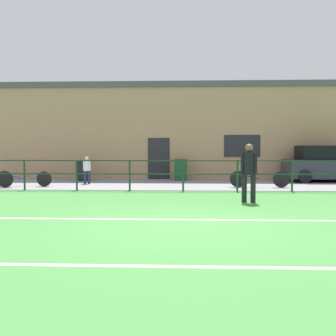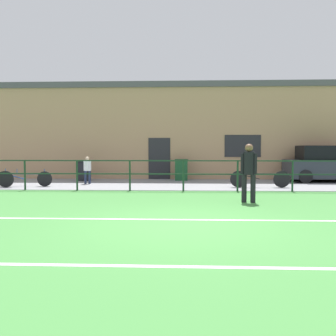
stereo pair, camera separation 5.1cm
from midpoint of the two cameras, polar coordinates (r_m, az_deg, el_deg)
name	(u,v)px [view 1 (the left image)]	position (r m, az deg, el deg)	size (l,w,h in m)	color
ground	(183,225)	(7.95, 2.13, -8.72)	(60.00, 44.00, 0.04)	#42843D
field_line_touchline	(183,220)	(8.43, 2.14, -7.90)	(36.00, 0.11, 0.00)	white
field_line_hash	(183,267)	(5.22, 2.01, -14.85)	(36.00, 0.11, 0.00)	white
pavement_strip	(183,184)	(16.36, 2.25, -2.49)	(48.00, 5.00, 0.02)	gray
perimeter_fence	(183,171)	(13.81, 2.23, -0.46)	(36.07, 0.07, 1.15)	#193823
clubhouse_facade	(183,131)	(20.00, 2.28, 5.62)	(28.00, 2.56, 4.94)	tan
player_goalkeeper	(249,169)	(11.18, 12.15, -0.18)	(0.46, 0.30, 1.73)	black
spectator_child	(87,168)	(16.75, -12.40, -0.06)	(0.32, 0.21, 1.20)	#232D4C
parked_car_red	(327,165)	(18.99, 23.09, 0.47)	(3.93, 1.86, 1.69)	#282D38
bicycle_parked_1	(24,178)	(16.42, -21.33, -1.50)	(2.33, 0.04, 0.72)	black
bicycle_parked_2	(259,179)	(15.34, 13.74, -1.61)	(2.38, 0.04, 0.76)	black
trash_bin_0	(84,171)	(18.31, -12.82, -0.44)	(0.55, 0.47, 0.94)	black
trash_bin_1	(181,170)	(18.14, 1.88, -0.25)	(0.64, 0.54, 1.03)	#194C28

